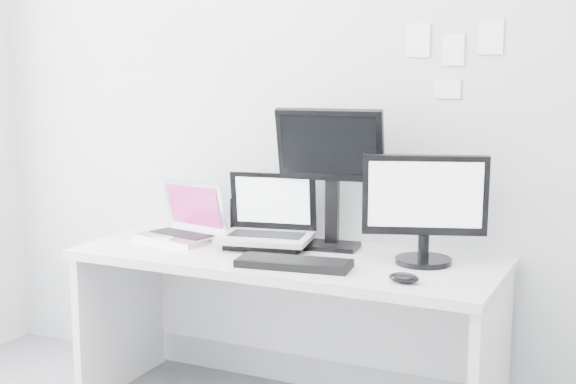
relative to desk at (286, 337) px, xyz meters
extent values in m
plane|color=silver|center=(0.00, 0.35, 0.99)|extent=(3.60, 0.00, 3.60)
cube|color=silver|center=(0.00, 0.00, 0.00)|extent=(1.80, 0.70, 0.73)
cube|color=#ABABAF|center=(-0.56, 0.05, 0.50)|extent=(0.41, 0.34, 0.27)
cube|color=black|center=(-0.35, 0.26, 0.45)|extent=(0.09, 0.09, 0.18)
cube|color=#ABADB2|center=(-0.13, 0.07, 0.53)|extent=(0.44, 0.37, 0.33)
cube|color=black|center=(0.13, 0.18, 0.68)|extent=(0.48, 0.23, 0.63)
cube|color=black|center=(0.57, 0.10, 0.59)|extent=(0.54, 0.38, 0.46)
cube|color=black|center=(0.12, -0.18, 0.38)|extent=(0.47, 0.23, 0.03)
ellipsoid|color=black|center=(0.58, -0.21, 0.38)|extent=(0.12, 0.08, 0.04)
cube|color=white|center=(0.45, 0.34, 1.26)|extent=(0.10, 0.00, 0.14)
cube|color=white|center=(0.60, 0.34, 1.22)|extent=(0.09, 0.00, 0.13)
cube|color=white|center=(0.75, 0.34, 1.26)|extent=(0.10, 0.00, 0.14)
cube|color=white|center=(0.58, 0.34, 1.05)|extent=(0.11, 0.00, 0.08)
camera|label=1|loc=(1.41, -2.95, 1.16)|focal=49.78mm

